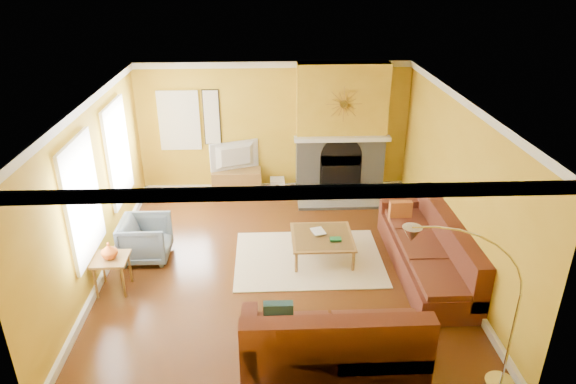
{
  "coord_description": "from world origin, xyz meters",
  "views": [
    {
      "loc": [
        -0.17,
        -7.08,
        4.54
      ],
      "look_at": [
        0.17,
        0.4,
        1.1
      ],
      "focal_mm": 32.0,
      "sensor_mm": 36.0,
      "label": 1
    }
  ],
  "objects_px": {
    "media_console": "(237,183)",
    "side_table": "(113,274)",
    "armchair": "(146,239)",
    "sectional_sofa": "(357,265)",
    "coffee_table": "(322,246)",
    "arc_lamp": "(465,313)"
  },
  "relations": [
    {
      "from": "media_console",
      "to": "side_table",
      "type": "height_order",
      "value": "same"
    },
    {
      "from": "coffee_table",
      "to": "side_table",
      "type": "xyz_separation_m",
      "value": [
        -3.19,
        -0.78,
        0.08
      ]
    },
    {
      "from": "sectional_sofa",
      "to": "armchair",
      "type": "distance_m",
      "value": 3.45
    },
    {
      "from": "media_console",
      "to": "side_table",
      "type": "xyz_separation_m",
      "value": [
        -1.68,
        -3.3,
        0.0
      ]
    },
    {
      "from": "media_console",
      "to": "armchair",
      "type": "bearing_deg",
      "value": -119.47
    },
    {
      "from": "sectional_sofa",
      "to": "media_console",
      "type": "xyz_separation_m",
      "value": [
        -1.91,
        3.5,
        -0.17
      ]
    },
    {
      "from": "arc_lamp",
      "to": "media_console",
      "type": "bearing_deg",
      "value": 116.53
    },
    {
      "from": "sectional_sofa",
      "to": "coffee_table",
      "type": "relative_size",
      "value": 3.84
    },
    {
      "from": "armchair",
      "to": "arc_lamp",
      "type": "xyz_separation_m",
      "value": [
        4.08,
        -3.01,
        0.71
      ]
    },
    {
      "from": "media_console",
      "to": "arc_lamp",
      "type": "bearing_deg",
      "value": -63.47
    },
    {
      "from": "coffee_table",
      "to": "media_console",
      "type": "xyz_separation_m",
      "value": [
        -1.51,
        2.52,
        0.08
      ]
    },
    {
      "from": "media_console",
      "to": "side_table",
      "type": "distance_m",
      "value": 3.71
    },
    {
      "from": "coffee_table",
      "to": "arc_lamp",
      "type": "height_order",
      "value": "arc_lamp"
    },
    {
      "from": "sectional_sofa",
      "to": "armchair",
      "type": "relative_size",
      "value": 4.93
    },
    {
      "from": "armchair",
      "to": "arc_lamp",
      "type": "distance_m",
      "value": 5.12
    },
    {
      "from": "side_table",
      "to": "arc_lamp",
      "type": "xyz_separation_m",
      "value": [
        4.39,
        -2.13,
        0.79
      ]
    },
    {
      "from": "sectional_sofa",
      "to": "side_table",
      "type": "relative_size",
      "value": 6.98
    },
    {
      "from": "armchair",
      "to": "side_table",
      "type": "height_order",
      "value": "armchair"
    },
    {
      "from": "armchair",
      "to": "side_table",
      "type": "xyz_separation_m",
      "value": [
        -0.31,
        -0.88,
        -0.08
      ]
    },
    {
      "from": "coffee_table",
      "to": "armchair",
      "type": "xyz_separation_m",
      "value": [
        -2.88,
        0.09,
        0.16
      ]
    },
    {
      "from": "coffee_table",
      "to": "side_table",
      "type": "height_order",
      "value": "side_table"
    },
    {
      "from": "sectional_sofa",
      "to": "side_table",
      "type": "bearing_deg",
      "value": 176.92
    }
  ]
}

